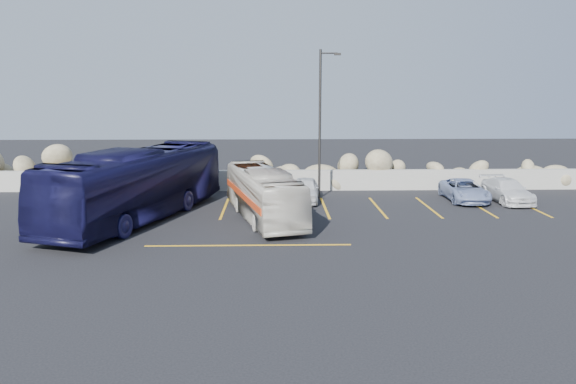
{
  "coord_description": "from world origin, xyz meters",
  "views": [
    {
      "loc": [
        0.01,
        -20.83,
        6.06
      ],
      "look_at": [
        0.64,
        4.0,
        1.39
      ],
      "focal_mm": 35.0,
      "sensor_mm": 36.0,
      "label": 1
    }
  ],
  "objects_px": {
    "vintage_bus": "(263,194)",
    "car_d": "(464,190)",
    "car_a": "(305,190)",
    "car_c": "(507,191)",
    "tour_coach": "(138,184)",
    "lamppost": "(321,120)"
  },
  "relations": [
    {
      "from": "tour_coach",
      "to": "car_a",
      "type": "height_order",
      "value": "tour_coach"
    },
    {
      "from": "car_a",
      "to": "lamppost",
      "type": "bearing_deg",
      "value": 47.26
    },
    {
      "from": "lamppost",
      "to": "car_a",
      "type": "bearing_deg",
      "value": -138.46
    },
    {
      "from": "lamppost",
      "to": "car_c",
      "type": "bearing_deg",
      "value": -6.74
    },
    {
      "from": "vintage_bus",
      "to": "car_d",
      "type": "xyz_separation_m",
      "value": [
        10.75,
        3.92,
        -0.6
      ]
    },
    {
      "from": "lamppost",
      "to": "vintage_bus",
      "type": "bearing_deg",
      "value": -122.25
    },
    {
      "from": "vintage_bus",
      "to": "car_d",
      "type": "bearing_deg",
      "value": 5.62
    },
    {
      "from": "tour_coach",
      "to": "car_c",
      "type": "height_order",
      "value": "tour_coach"
    },
    {
      "from": "car_c",
      "to": "car_d",
      "type": "height_order",
      "value": "car_c"
    },
    {
      "from": "tour_coach",
      "to": "vintage_bus",
      "type": "bearing_deg",
      "value": 18.95
    },
    {
      "from": "car_a",
      "to": "car_c",
      "type": "xyz_separation_m",
      "value": [
        10.81,
        -0.38,
        -0.03
      ]
    },
    {
      "from": "vintage_bus",
      "to": "car_a",
      "type": "height_order",
      "value": "vintage_bus"
    },
    {
      "from": "car_a",
      "to": "car_c",
      "type": "distance_m",
      "value": 10.81
    },
    {
      "from": "vintage_bus",
      "to": "car_c",
      "type": "bearing_deg",
      "value": 1.29
    },
    {
      "from": "lamppost",
      "to": "vintage_bus",
      "type": "relative_size",
      "value": 0.95
    },
    {
      "from": "vintage_bus",
      "to": "car_a",
      "type": "bearing_deg",
      "value": 47.55
    },
    {
      "from": "vintage_bus",
      "to": "tour_coach",
      "type": "distance_m",
      "value": 5.78
    },
    {
      "from": "car_c",
      "to": "lamppost",
      "type": "bearing_deg",
      "value": 170.6
    },
    {
      "from": "car_a",
      "to": "vintage_bus",
      "type": "bearing_deg",
      "value": -112.34
    },
    {
      "from": "vintage_bus",
      "to": "tour_coach",
      "type": "height_order",
      "value": "tour_coach"
    },
    {
      "from": "car_d",
      "to": "car_a",
      "type": "bearing_deg",
      "value": -179.65
    },
    {
      "from": "tour_coach",
      "to": "car_a",
      "type": "distance_m",
      "value": 8.92
    }
  ]
}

